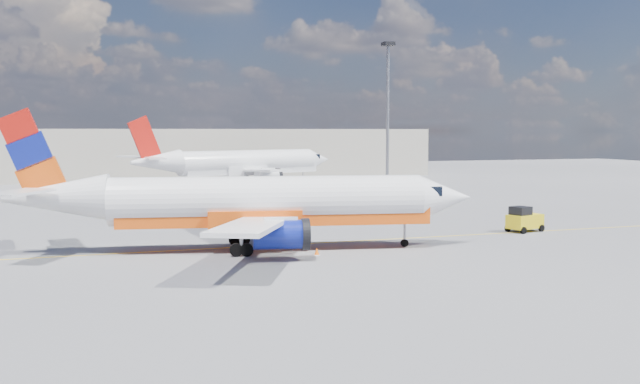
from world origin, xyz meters
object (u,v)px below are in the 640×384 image
object	(u,v)px
second_jet	(242,164)
gse_tug	(524,220)
traffic_cone	(317,251)
main_jet	(253,203)

from	to	relation	value
second_jet	gse_tug	world-z (taller)	second_jet
traffic_cone	main_jet	bearing A→B (deg)	137.12
main_jet	second_jet	xyz separation A→B (m)	(10.69, 51.94, 0.15)
second_jet	main_jet	bearing A→B (deg)	-121.02
main_jet	gse_tug	bearing A→B (deg)	15.03
gse_tug	traffic_cone	bearing A→B (deg)	177.85
main_jet	traffic_cone	distance (m)	5.30
second_jet	traffic_cone	size ratio (longest dim) A/B	64.62
main_jet	gse_tug	size ratio (longest dim) A/B	9.91
main_jet	gse_tug	world-z (taller)	main_jet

